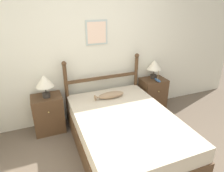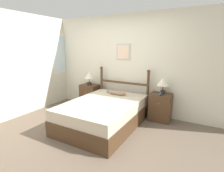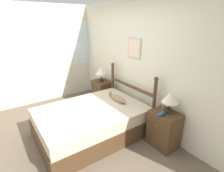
{
  "view_description": "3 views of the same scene",
  "coord_description": "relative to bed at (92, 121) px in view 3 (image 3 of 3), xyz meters",
  "views": [
    {
      "loc": [
        -1.05,
        -1.63,
        2.14
      ],
      "look_at": [
        0.0,
        1.02,
        0.87
      ],
      "focal_mm": 32.0,
      "sensor_mm": 36.0,
      "label": 1
    },
    {
      "loc": [
        1.99,
        -2.5,
        1.74
      ],
      "look_at": [
        0.03,
        1.0,
        0.82
      ],
      "focal_mm": 28.0,
      "sensor_mm": 36.0,
      "label": 2
    },
    {
      "loc": [
        2.7,
        -0.77,
        2.11
      ],
      "look_at": [
        0.13,
        1.02,
        0.95
      ],
      "focal_mm": 28.0,
      "sensor_mm": 36.0,
      "label": 3
    }
  ],
  "objects": [
    {
      "name": "fish_pillow",
      "position": [
        -0.0,
        0.63,
        0.34
      ],
      "size": [
        0.53,
        0.15,
        0.11
      ],
      "color": "#997A5B",
      "rests_on": "bed"
    },
    {
      "name": "table_lamp_right",
      "position": [
        1.05,
        0.93,
        0.65
      ],
      "size": [
        0.28,
        0.28,
        0.38
      ],
      "color": "#2D2823",
      "rests_on": "nightstand_right"
    },
    {
      "name": "model_boat",
      "position": [
        1.03,
        0.76,
        0.41
      ],
      "size": [
        0.06,
        0.19,
        0.22
      ],
      "color": "#335684",
      "rests_on": "nightstand_right"
    },
    {
      "name": "bed",
      "position": [
        0.0,
        0.0,
        0.0
      ],
      "size": [
        1.42,
        2.02,
        0.56
      ],
      "color": "#4C331E",
      "rests_on": "ground_plane"
    },
    {
      "name": "wall_back",
      "position": [
        -0.05,
        1.13,
        1.0
      ],
      "size": [
        6.4,
        0.08,
        2.55
      ],
      "color": "beige",
      "rests_on": "ground_plane"
    },
    {
      "name": "nightstand_left",
      "position": [
        -1.03,
        0.88,
        0.05
      ],
      "size": [
        0.49,
        0.4,
        0.66
      ],
      "color": "#4C331E",
      "rests_on": "ground_plane"
    },
    {
      "name": "table_lamp_left",
      "position": [
        -1.02,
        0.86,
        0.65
      ],
      "size": [
        0.28,
        0.28,
        0.38
      ],
      "color": "#2D2823",
      "rests_on": "nightstand_left"
    },
    {
      "name": "wall_left",
      "position": [
        -2.18,
        -0.57,
        1.0
      ],
      "size": [
        0.08,
        6.4,
        2.55
      ],
      "color": "beige",
      "rests_on": "ground_plane"
    },
    {
      "name": "nightstand_right",
      "position": [
        1.03,
        0.88,
        0.05
      ],
      "size": [
        0.49,
        0.4,
        0.66
      ],
      "color": "#4C331E",
      "rests_on": "ground_plane"
    },
    {
      "name": "headboard",
      "position": [
        -0.0,
        0.98,
        0.39
      ],
      "size": [
        1.43,
        0.08,
        1.19
      ],
      "color": "#4C331E",
      "rests_on": "ground_plane"
    },
    {
      "name": "ground_plane",
      "position": [
        -0.05,
        -0.6,
        -0.27
      ],
      "size": [
        16.0,
        16.0,
        0.0
      ],
      "primitive_type": "plane",
      "color": "brown"
    }
  ]
}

